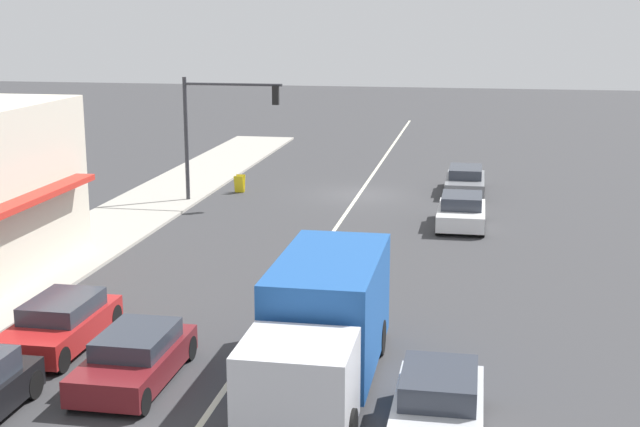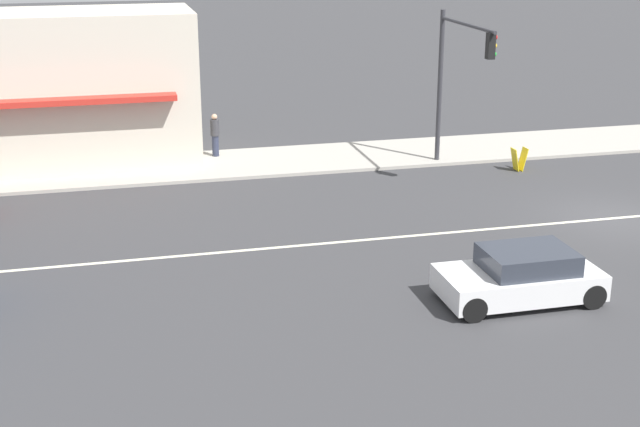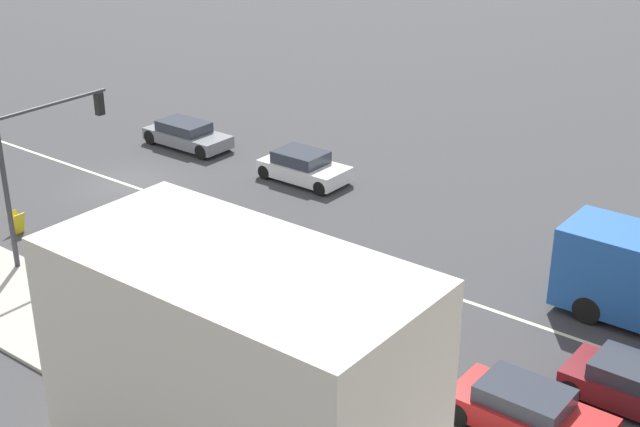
# 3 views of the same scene
# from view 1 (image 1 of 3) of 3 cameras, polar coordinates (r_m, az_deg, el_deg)

# --- Properties ---
(ground_plane) EXTENTS (160.00, 160.00, 0.00)m
(ground_plane) POSITION_cam_1_polar(r_m,az_deg,el_deg) (25.66, -3.04, -6.79)
(ground_plane) COLOR #38383A
(lane_marking_center) EXTENTS (0.16, 60.00, 0.01)m
(lane_marking_center) POSITION_cam_1_polar(r_m,az_deg,el_deg) (42.76, 2.50, 1.22)
(lane_marking_center) COLOR beige
(lane_marking_center) RESTS_ON ground
(traffic_signal_main) EXTENTS (4.59, 0.34, 5.60)m
(traffic_signal_main) POSITION_cam_1_polar(r_m,az_deg,el_deg) (40.57, -6.68, 6.08)
(traffic_signal_main) COLOR #333338
(traffic_signal_main) RESTS_ON sidewalk_right
(pedestrian) EXTENTS (0.34, 0.34, 1.65)m
(pedestrian) POSITION_cam_1_polar(r_m,az_deg,el_deg) (35.10, -16.65, -0.25)
(pedestrian) COLOR #282D42
(pedestrian) RESTS_ON sidewalk_right
(warning_aframe_sign) EXTENTS (0.45, 0.53, 0.84)m
(warning_aframe_sign) POSITION_cam_1_polar(r_m,az_deg,el_deg) (43.39, -5.17, 1.91)
(warning_aframe_sign) COLOR yellow
(warning_aframe_sign) RESTS_ON ground
(delivery_truck) EXTENTS (2.44, 7.50, 2.87)m
(delivery_truck) POSITION_cam_1_polar(r_m,az_deg,el_deg) (20.88, 0.18, -7.17)
(delivery_truck) COLOR silver
(delivery_truck) RESTS_ON ground
(sedan_maroon) EXTENTS (1.83, 4.01, 1.24)m
(sedan_maroon) POSITION_cam_1_polar(r_m,az_deg,el_deg) (21.77, -11.75, -9.05)
(sedan_maroon) COLOR maroon
(sedan_maroon) RESTS_ON ground
(sedan_silver) EXTENTS (1.85, 3.83, 1.33)m
(sedan_silver) POSITION_cam_1_polar(r_m,az_deg,el_deg) (19.03, 7.58, -12.05)
(sedan_silver) COLOR #B7BABF
(sedan_silver) RESTS_ON ground
(van_white) EXTENTS (1.91, 3.87, 1.31)m
(van_white) POSITION_cam_1_polar(r_m,az_deg,el_deg) (36.73, 9.04, 0.12)
(van_white) COLOR silver
(van_white) RESTS_ON ground
(suv_grey) EXTENTS (1.84, 4.35, 1.23)m
(suv_grey) POSITION_cam_1_polar(r_m,az_deg,el_deg) (43.70, 9.28, 2.11)
(suv_grey) COLOR slate
(suv_grey) RESTS_ON ground
(hatchback_red) EXTENTS (1.81, 4.06, 1.28)m
(hatchback_red) POSITION_cam_1_polar(r_m,az_deg,el_deg) (24.46, -16.26, -6.77)
(hatchback_red) COLOR #AD1E1E
(hatchback_red) RESTS_ON ground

